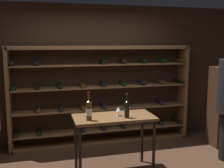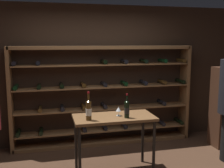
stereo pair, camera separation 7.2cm
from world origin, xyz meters
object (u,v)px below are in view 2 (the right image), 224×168
Objects in this scene: tasting_table at (114,123)px; wine_bottle_amber_reserve at (127,109)px; wine_bottle_red_label at (89,110)px; wine_glass_stemmed_center at (118,110)px; wine_rack at (104,96)px.

wine_bottle_amber_reserve reaches higher than tasting_table.
wine_bottle_red_label is 3.02× the size of wine_glass_stemmed_center.
tasting_table is 3.38× the size of wine_bottle_amber_reserve.
wine_glass_stemmed_center is at bearing 14.91° from wine_bottle_red_label.
wine_bottle_amber_reserve reaches higher than wine_glass_stemmed_center.
wine_rack is at bearing 92.34° from wine_bottle_amber_reserve.
wine_rack is at bearing 85.06° from tasting_table.
wine_rack is at bearing 88.32° from wine_glass_stemmed_center.
wine_glass_stemmed_center is at bearing -91.68° from wine_rack.
wine_bottle_red_label is 0.47m from wine_glass_stemmed_center.
wine_rack is 25.81× the size of wine_glass_stemmed_center.
wine_glass_stemmed_center is (-0.09, 0.13, -0.04)m from wine_bottle_amber_reserve.
wine_glass_stemmed_center is at bearing 4.19° from tasting_table.
wine_bottle_red_label reaches higher than wine_bottle_amber_reserve.
wine_bottle_red_label is (-0.39, -0.12, 0.25)m from tasting_table.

